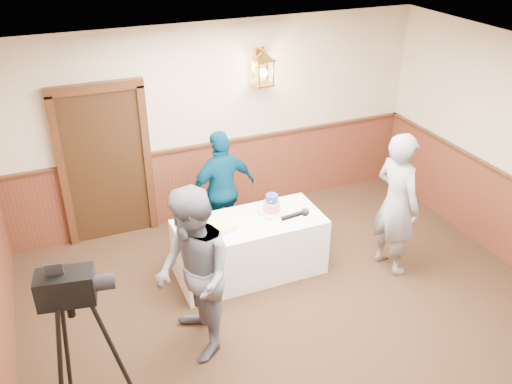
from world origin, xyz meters
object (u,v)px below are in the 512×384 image
(display_table, at_px, (250,247))
(sheet_cake_green, at_px, (190,228))
(tv_camera_rig, at_px, (83,368))
(sheet_cake_yellow, at_px, (220,228))
(assistant_p, at_px, (222,190))
(baker, at_px, (397,204))
(interviewer, at_px, (193,276))
(tiered_cake, at_px, (272,207))

(display_table, bearing_deg, sheet_cake_green, 174.18)
(tv_camera_rig, bearing_deg, display_table, 46.96)
(sheet_cake_yellow, relative_size, assistant_p, 0.19)
(display_table, relative_size, assistant_p, 1.10)
(baker, distance_m, assistant_p, 2.21)
(interviewer, bearing_deg, tiered_cake, 128.57)
(display_table, bearing_deg, baker, -18.66)
(display_table, xyz_separation_m, assistant_p, (-0.08, 0.75, 0.44))
(interviewer, bearing_deg, tv_camera_rig, -61.02)
(sheet_cake_yellow, height_order, tv_camera_rig, tv_camera_rig)
(sheet_cake_yellow, distance_m, tv_camera_rig, 2.36)
(tiered_cake, height_order, assistant_p, assistant_p)
(sheet_cake_green, height_order, tv_camera_rig, tv_camera_rig)
(tiered_cake, bearing_deg, tv_camera_rig, -145.42)
(tiered_cake, relative_size, tv_camera_rig, 0.18)
(tiered_cake, relative_size, sheet_cake_yellow, 0.96)
(tiered_cake, xyz_separation_m, assistant_p, (-0.39, 0.70, -0.04))
(tiered_cake, distance_m, assistant_p, 0.80)
(sheet_cake_yellow, xyz_separation_m, sheet_cake_green, (-0.32, 0.13, 0.01))
(baker, height_order, assistant_p, baker)
(sheet_cake_yellow, height_order, baker, baker)
(assistant_p, bearing_deg, interviewer, 51.71)
(display_table, height_order, tiered_cake, tiered_cake)
(interviewer, height_order, baker, interviewer)
(display_table, distance_m, assistant_p, 0.87)
(tv_camera_rig, bearing_deg, assistant_p, 58.69)
(tiered_cake, xyz_separation_m, sheet_cake_green, (-1.03, 0.02, -0.07))
(interviewer, distance_m, assistant_p, 1.98)
(sheet_cake_green, relative_size, tv_camera_rig, 0.20)
(tiered_cake, height_order, interviewer, interviewer)
(tiered_cake, bearing_deg, interviewer, -141.21)
(sheet_cake_yellow, xyz_separation_m, baker, (2.09, -0.52, 0.14))
(tiered_cake, distance_m, tv_camera_rig, 2.98)
(sheet_cake_yellow, xyz_separation_m, tv_camera_rig, (-1.74, -1.59, -0.00))
(sheet_cake_green, height_order, assistant_p, assistant_p)
(assistant_p, bearing_deg, sheet_cake_yellow, 57.74)
(baker, bearing_deg, display_table, 62.50)
(sheet_cake_yellow, height_order, assistant_p, assistant_p)
(tiered_cake, bearing_deg, sheet_cake_green, 178.80)
(sheet_cake_yellow, relative_size, sheet_cake_green, 0.93)
(baker, relative_size, assistant_p, 1.12)
(assistant_p, bearing_deg, tv_camera_rig, 38.60)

